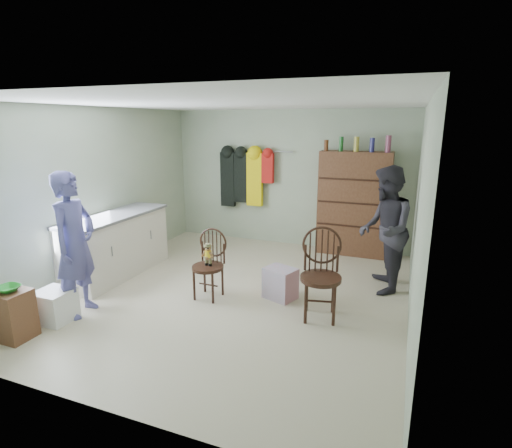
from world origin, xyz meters
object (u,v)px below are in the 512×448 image
at_px(dresser, 354,203).
at_px(counter, 116,245).
at_px(chair_front, 210,260).
at_px(chair_far, 321,270).

bearing_deg(dresser, counter, -144.32).
bearing_deg(dresser, chair_front, -120.79).
bearing_deg(chair_front, chair_far, -0.08).
xyz_separation_m(counter, dresser, (3.20, 2.30, 0.44)).
xyz_separation_m(chair_far, dresser, (0.01, 2.53, 0.33)).
height_order(counter, chair_far, chair_far).
bearing_deg(dresser, chair_far, -90.22).
bearing_deg(chair_far, dresser, 77.58).
xyz_separation_m(chair_front, dresser, (1.50, 2.51, 0.40)).
xyz_separation_m(counter, chair_front, (1.70, -0.22, 0.04)).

